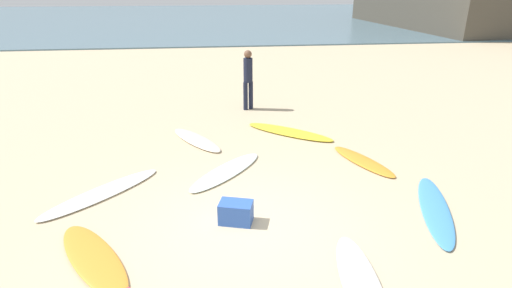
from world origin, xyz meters
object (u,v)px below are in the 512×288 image
at_px(surfboard_0, 363,161).
at_px(beach_cooler, 236,212).
at_px(surfboard_8, 93,258).
at_px(surfboard_2, 196,140).
at_px(beachgoer_near, 248,77).
at_px(surfboard_4, 435,209).
at_px(surfboard_5, 226,171).
at_px(surfboard_3, 102,193).
at_px(surfboard_6, 289,132).
at_px(surfboard_7, 362,284).

xyz_separation_m(surfboard_0, beach_cooler, (-3.02, -2.08, 0.16)).
bearing_deg(beach_cooler, surfboard_8, -160.59).
distance_m(surfboard_2, beachgoer_near, 3.19).
height_order(surfboard_4, surfboard_8, surfboard_8).
relative_size(surfboard_2, surfboard_5, 0.91).
bearing_deg(surfboard_4, surfboard_0, 124.69).
xyz_separation_m(surfboard_3, beach_cooler, (2.49, -1.25, 0.16)).
xyz_separation_m(surfboard_6, surfboard_7, (-0.16, -5.86, -0.01)).
distance_m(surfboard_3, surfboard_8, 2.04).
bearing_deg(surfboard_3, surfboard_6, 78.79).
height_order(surfboard_2, beach_cooler, beach_cooler).
height_order(surfboard_7, beach_cooler, beach_cooler).
distance_m(surfboard_8, beach_cooler, 2.30).
height_order(surfboard_2, surfboard_8, surfboard_2).
bearing_deg(surfboard_6, surfboard_7, 37.21).
xyz_separation_m(surfboard_7, beachgoer_near, (-0.71, 8.15, 1.01)).
relative_size(surfboard_5, surfboard_6, 0.90).
height_order(surfboard_5, beachgoer_near, beachgoer_near).
relative_size(surfboard_4, surfboard_5, 1.11).
bearing_deg(surfboard_4, surfboard_2, 158.56).
height_order(surfboard_0, surfboard_7, surfboard_7).
relative_size(surfboard_2, surfboard_7, 0.95).
bearing_deg(surfboard_8, surfboard_5, 19.21).
height_order(surfboard_5, beach_cooler, beach_cooler).
bearing_deg(beach_cooler, surfboard_5, 92.12).
xyz_separation_m(surfboard_5, beach_cooler, (0.07, -1.91, 0.16)).
bearing_deg(beachgoer_near, surfboard_5, -130.07).
xyz_separation_m(surfboard_0, surfboard_8, (-5.18, -2.84, 0.00)).
height_order(surfboard_8, beach_cooler, beach_cooler).
xyz_separation_m(surfboard_3, surfboard_5, (2.42, 0.66, -0.00)).
bearing_deg(surfboard_0, surfboard_7, 47.48).
relative_size(surfboard_5, beach_cooler, 4.08).
xyz_separation_m(surfboard_0, surfboard_4, (0.54, -2.14, 0.00)).
xyz_separation_m(surfboard_6, beachgoer_near, (-0.87, 2.29, 1.00)).
bearing_deg(surfboard_6, surfboard_0, 71.50).
xyz_separation_m(surfboard_0, surfboard_3, (-5.51, -0.83, 0.00)).
bearing_deg(surfboard_7, surfboard_4, 46.51).
xyz_separation_m(surfboard_0, surfboard_7, (-1.45, -3.84, 0.00)).
distance_m(surfboard_2, surfboard_6, 2.48).
bearing_deg(surfboard_3, beach_cooler, 18.07).
relative_size(surfboard_2, surfboard_6, 0.81).
bearing_deg(surfboard_0, surfboard_2, -46.50).
relative_size(surfboard_5, surfboard_7, 1.04).
bearing_deg(surfboard_7, surfboard_3, 149.38).
bearing_deg(surfboard_5, beach_cooler, 132.75).
xyz_separation_m(surfboard_4, surfboard_5, (-3.63, 1.97, -0.00)).
bearing_deg(surfboard_7, beachgoer_near, 101.02).
xyz_separation_m(surfboard_8, beachgoer_near, (3.01, 7.15, 1.01)).
bearing_deg(surfboard_3, surfboard_5, 60.05).
xyz_separation_m(surfboard_3, surfboard_8, (0.33, -2.01, 0.00)).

